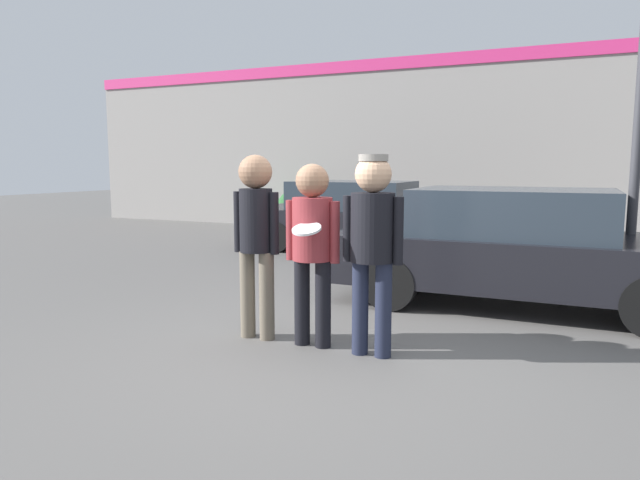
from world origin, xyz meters
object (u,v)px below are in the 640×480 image
person_left (256,229)px  person_right (373,234)px  person_middle_with_frisbee (312,237)px  parked_car_near (517,247)px  shrub (296,209)px  parked_car_far (356,216)px

person_left → person_right: (1.21, -0.03, 0.02)m
person_middle_with_frisbee → parked_car_near: bearing=57.0°
shrub → parked_car_far: bearing=-46.2°
person_right → parked_car_far: bearing=111.9°
person_middle_with_frisbee → shrub: person_middle_with_frisbee is taller
parked_car_near → person_right: bearing=-111.8°
person_left → shrub: bearing=114.3°
person_left → person_right: bearing=-1.6°
parked_car_far → shrub: size_ratio=4.05×
shrub → parked_car_near: bearing=-45.8°
person_middle_with_frisbee → parked_car_near: size_ratio=0.39×
parked_car_near → parked_car_far: parked_car_near is taller
parked_car_near → shrub: parked_car_near is taller
person_left → parked_car_far: size_ratio=0.41×
person_right → parked_car_far: size_ratio=0.41×
parked_car_far → shrub: parked_car_far is taller
parked_car_far → person_middle_with_frisbee: bearing=-73.1°
person_right → shrub: 10.35m
parked_car_near → shrub: size_ratio=4.06×
person_middle_with_frisbee → parked_car_far: (-1.81, 5.97, -0.34)m
person_right → parked_car_far: 6.48m
person_right → shrub: person_right is taller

